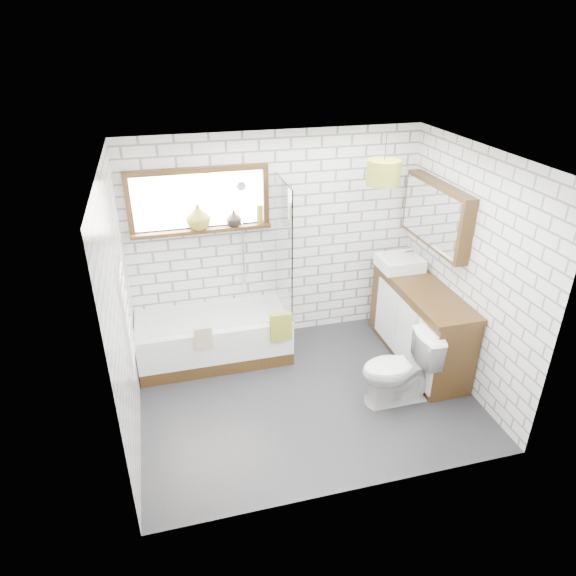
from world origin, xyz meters
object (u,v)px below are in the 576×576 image
object	(u,v)px
bathtub	(214,337)
pendant	(384,172)
toilet	(399,369)
basin	(400,263)
vanity	(419,323)

from	to	relation	value
bathtub	pendant	bearing A→B (deg)	-3.59
bathtub	toilet	xyz separation A→B (m)	(1.71, -1.24, 0.11)
bathtub	toilet	distance (m)	2.12
bathtub	toilet	bearing A→B (deg)	-35.94
basin	toilet	world-z (taller)	basin
toilet	vanity	bearing A→B (deg)	139.82
bathtub	pendant	distance (m)	2.63
basin	vanity	bearing A→B (deg)	-83.16
vanity	bathtub	bearing A→B (deg)	165.71
toilet	pendant	xyz separation A→B (m)	(0.18, 1.12, 1.71)
bathtub	pendant	xyz separation A→B (m)	(1.89, -0.12, 1.82)
toilet	pendant	size ratio (longest dim) A/B	2.19
bathtub	vanity	xyz separation A→B (m)	(2.27, -0.58, 0.19)
vanity	basin	size ratio (longest dim) A/B	3.38
basin	pendant	distance (m)	1.15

